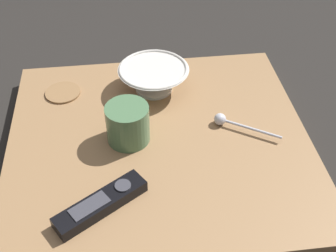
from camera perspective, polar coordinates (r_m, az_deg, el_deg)
ground_plane at (r=0.98m, az=-1.11°, el=-3.54°), size 6.00×6.00×0.00m
table at (r=0.96m, az=-1.13°, el=-2.60°), size 0.60×0.64×0.05m
cereal_bowl at (r=1.06m, az=-1.86°, el=6.30°), size 0.17×0.17×0.06m
coffee_mug at (r=0.92m, az=-5.21°, el=0.30°), size 0.09×0.09×0.08m
teaspoon at (r=0.98m, az=7.51°, el=0.64°), size 0.09×0.13×0.03m
tv_remote_near at (r=0.82m, az=-8.64°, el=-9.89°), size 0.13×0.18×0.03m
drink_coaster at (r=1.09m, az=-13.42°, el=4.22°), size 0.08×0.08×0.01m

